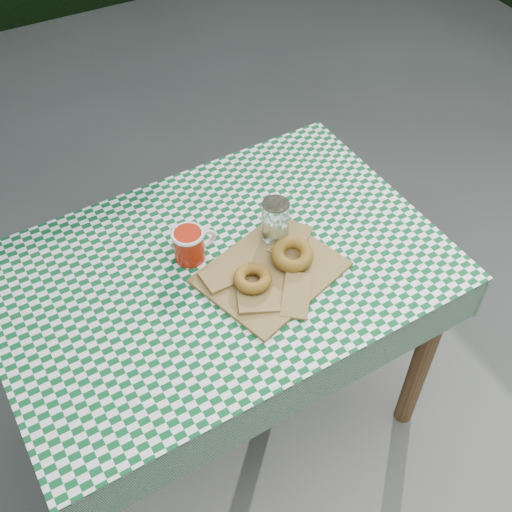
{
  "coord_description": "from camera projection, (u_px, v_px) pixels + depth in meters",
  "views": [
    {
      "loc": [
        -0.54,
        -1.18,
        1.97
      ],
      "look_at": [
        -0.03,
        -0.22,
        0.79
      ],
      "focal_mm": 44.3,
      "sensor_mm": 36.0,
      "label": 1
    }
  ],
  "objects": [
    {
      "name": "coffee_mug",
      "position": [
        189.0,
        245.0,
        1.61
      ],
      "size": [
        0.16,
        0.16,
        0.09
      ],
      "primitive_type": null,
      "rotation": [
        0.0,
        0.0,
        0.02
      ],
      "color": "#A91E0A",
      "rests_on": "tablecloth"
    },
    {
      "name": "bagel_back",
      "position": [
        292.0,
        254.0,
        1.6
      ],
      "size": [
        0.13,
        0.13,
        0.03
      ],
      "primitive_type": "torus",
      "rotation": [
        0.0,
        0.0,
        -0.23
      ],
      "color": "olive",
      "rests_on": "paper_bag"
    },
    {
      "name": "tablecloth",
      "position": [
        220.0,
        267.0,
        1.62
      ],
      "size": [
        1.19,
        0.83,
        0.01
      ],
      "primitive_type": "cube",
      "rotation": [
        0.0,
        0.0,
        0.05
      ],
      "color": "#0B4B22",
      "rests_on": "table"
    },
    {
      "name": "bagel_front",
      "position": [
        252.0,
        278.0,
        1.55
      ],
      "size": [
        0.12,
        0.12,
        0.03
      ],
      "primitive_type": "torus",
      "rotation": [
        0.0,
        0.0,
        0.24
      ],
      "color": "olive",
      "rests_on": "paper_bag"
    },
    {
      "name": "ground",
      "position": [
        234.0,
        357.0,
        2.33
      ],
      "size": [
        60.0,
        60.0,
        0.0
      ],
      "primitive_type": "plane",
      "color": "#52514C",
      "rests_on": "ground"
    },
    {
      "name": "table",
      "position": [
        225.0,
        350.0,
        1.9
      ],
      "size": [
        1.17,
        0.81,
        0.75
      ],
      "primitive_type": "cube",
      "rotation": [
        0.0,
        0.0,
        0.05
      ],
      "color": "brown",
      "rests_on": "ground"
    },
    {
      "name": "drinking_glass",
      "position": [
        275.0,
        222.0,
        1.64
      ],
      "size": [
        0.09,
        0.09,
        0.13
      ],
      "primitive_type": "cylinder",
      "rotation": [
        0.0,
        0.0,
        -0.33
      ],
      "color": "white",
      "rests_on": "tablecloth"
    },
    {
      "name": "paper_bag",
      "position": [
        271.0,
        272.0,
        1.6
      ],
      "size": [
        0.4,
        0.36,
        0.02
      ],
      "primitive_type": "cube",
      "rotation": [
        0.0,
        0.0,
        0.32
      ],
      "color": "olive",
      "rests_on": "tablecloth"
    }
  ]
}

